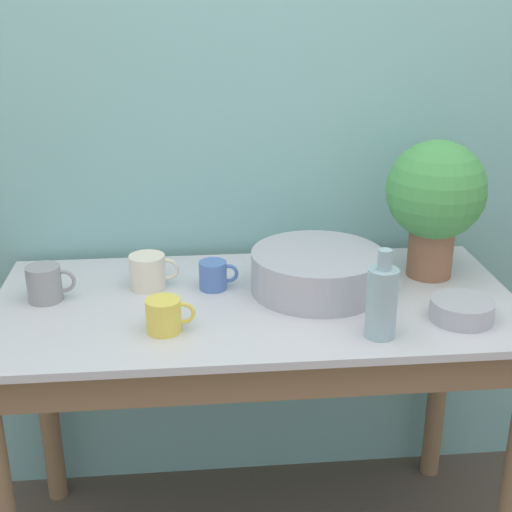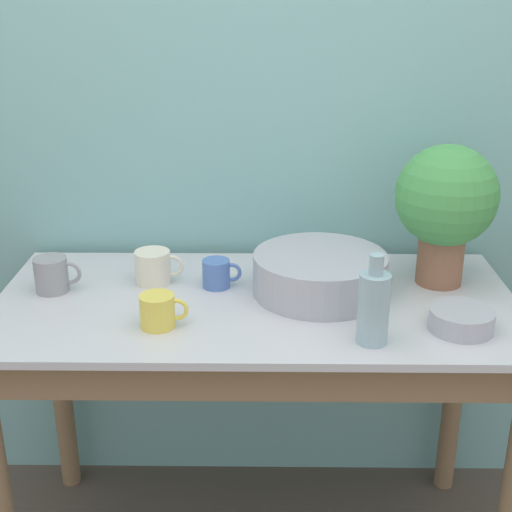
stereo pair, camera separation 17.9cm
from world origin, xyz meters
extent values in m
cube|color=#7AB2B2|center=(0.00, 0.71, 1.20)|extent=(6.00, 0.05, 2.40)
cylinder|color=#846647|center=(-0.62, 0.60, 0.39)|extent=(0.06, 0.06, 0.78)
cylinder|color=#846647|center=(0.62, 0.60, 0.39)|extent=(0.06, 0.06, 0.78)
cube|color=#846647|center=(0.00, 0.05, 0.73)|extent=(1.24, 0.02, 0.10)
cube|color=silver|center=(0.00, 0.33, 0.79)|extent=(1.34, 0.65, 0.02)
cylinder|color=#8C5B42|center=(0.49, 0.44, 0.87)|extent=(0.12, 0.12, 0.13)
sphere|color=#47994C|center=(0.49, 0.44, 1.05)|extent=(0.27, 0.27, 0.27)
cylinder|color=#A8A8B2|center=(0.17, 0.37, 0.86)|extent=(0.35, 0.35, 0.11)
cylinder|color=#93B2BC|center=(0.27, 0.10, 0.88)|extent=(0.07, 0.07, 0.17)
cylinder|color=#93B2BC|center=(0.27, 0.10, 0.99)|extent=(0.03, 0.03, 0.05)
cylinder|color=#E5CC4C|center=(-0.23, 0.17, 0.84)|extent=(0.08, 0.08, 0.08)
torus|color=#E5CC4C|center=(-0.18, 0.17, 0.85)|extent=(0.06, 0.01, 0.06)
cylinder|color=gray|center=(-0.54, 0.37, 0.85)|extent=(0.09, 0.09, 0.09)
torus|color=gray|center=(-0.49, 0.37, 0.85)|extent=(0.06, 0.01, 0.06)
cylinder|color=#4C70B7|center=(-0.11, 0.41, 0.84)|extent=(0.07, 0.07, 0.08)
torus|color=#4C70B7|center=(-0.07, 0.41, 0.84)|extent=(0.05, 0.01, 0.05)
cylinder|color=beige|center=(-0.28, 0.43, 0.85)|extent=(0.10, 0.10, 0.09)
torus|color=beige|center=(-0.23, 0.43, 0.85)|extent=(0.06, 0.01, 0.06)
cylinder|color=#A8A8B2|center=(0.48, 0.17, 0.83)|extent=(0.15, 0.15, 0.05)
camera|label=1|loc=(-0.16, -1.33, 1.57)|focal=50.00mm
camera|label=2|loc=(0.02, -1.34, 1.57)|focal=50.00mm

